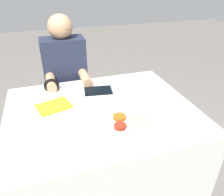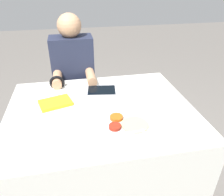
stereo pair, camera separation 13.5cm
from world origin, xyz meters
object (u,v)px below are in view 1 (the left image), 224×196
at_px(tablet_device, 98,91).
at_px(red_notebook, 54,106).
at_px(thali_tray, 129,124).
at_px(person_diner, 68,92).

bearing_deg(tablet_device, red_notebook, -159.09).
distance_m(thali_tray, red_notebook, 0.49).
relative_size(thali_tray, tablet_device, 1.18).
relative_size(thali_tray, red_notebook, 1.23).
bearing_deg(red_notebook, person_diner, 75.05).
height_order(red_notebook, person_diner, person_diner).
distance_m(thali_tray, tablet_device, 0.44).
relative_size(red_notebook, person_diner, 0.18).
bearing_deg(person_diner, tablet_device, -64.51).
bearing_deg(person_diner, red_notebook, -104.95).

